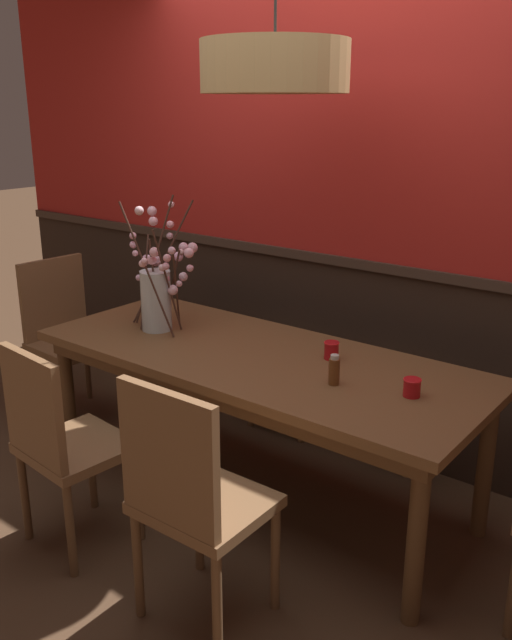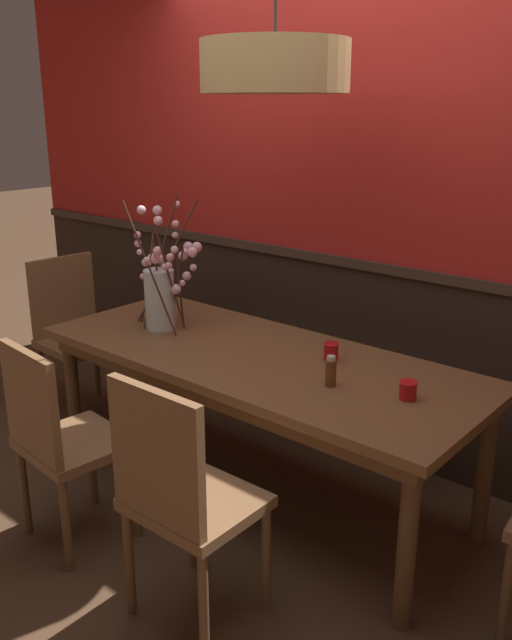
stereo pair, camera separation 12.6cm
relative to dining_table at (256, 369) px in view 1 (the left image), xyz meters
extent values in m
plane|color=#4C3321|center=(0.00, 0.00, -0.65)|extent=(24.00, 24.00, 0.00)
cube|color=#2D2119|center=(0.00, 0.78, -0.14)|extent=(5.34, 0.12, 1.03)
cube|color=#3E2E24|center=(0.00, 0.77, 0.39)|extent=(5.34, 0.14, 0.05)
cube|color=#B2231E|center=(0.00, 0.78, 1.22)|extent=(5.34, 0.12, 1.69)
cube|color=brown|center=(0.00, 0.00, 0.06)|extent=(2.17, 0.87, 0.04)
cube|color=brown|center=(0.00, 0.00, 0.00)|extent=(2.07, 0.76, 0.08)
cylinder|color=brown|center=(-1.00, -0.34, -0.31)|extent=(0.07, 0.07, 0.69)
cylinder|color=brown|center=(1.00, -0.34, -0.31)|extent=(0.07, 0.07, 0.69)
cylinder|color=brown|center=(-1.00, 0.34, -0.31)|extent=(0.07, 0.07, 0.69)
cylinder|color=brown|center=(1.00, 0.34, -0.31)|extent=(0.07, 0.07, 0.69)
cube|color=brown|center=(-0.30, 0.75, -0.20)|extent=(0.43, 0.44, 0.04)
cube|color=brown|center=(-0.31, 0.94, 0.06)|extent=(0.39, 0.05, 0.48)
cylinder|color=brown|center=(-0.12, 0.57, -0.44)|extent=(0.04, 0.04, 0.44)
cylinder|color=brown|center=(-0.47, 0.56, -0.44)|extent=(0.04, 0.04, 0.44)
cylinder|color=brown|center=(-0.13, 0.93, -0.44)|extent=(0.04, 0.04, 0.44)
cylinder|color=brown|center=(-0.49, 0.92, -0.44)|extent=(0.04, 0.04, 0.44)
cube|color=brown|center=(0.37, -0.77, -0.19)|extent=(0.45, 0.40, 0.04)
cube|color=brown|center=(0.37, -0.95, 0.08)|extent=(0.42, 0.04, 0.48)
cylinder|color=brown|center=(0.17, -0.60, -0.43)|extent=(0.04, 0.04, 0.45)
cylinder|color=brown|center=(0.56, -0.60, -0.43)|extent=(0.04, 0.04, 0.45)
cylinder|color=brown|center=(0.18, -0.94, -0.43)|extent=(0.04, 0.04, 0.45)
cylinder|color=brown|center=(0.56, -0.93, -0.43)|extent=(0.04, 0.04, 0.45)
cube|color=brown|center=(-1.38, 0.01, -0.19)|extent=(0.45, 0.47, 0.04)
cube|color=brown|center=(-1.58, 0.02, 0.07)|extent=(0.06, 0.43, 0.48)
cylinder|color=brown|center=(-1.19, 0.20, -0.43)|extent=(0.04, 0.04, 0.44)
cylinder|color=brown|center=(-1.21, -0.19, -0.43)|extent=(0.04, 0.04, 0.44)
cylinder|color=brown|center=(-1.55, 0.22, -0.43)|extent=(0.04, 0.04, 0.44)
cylinder|color=brown|center=(-1.58, -0.17, -0.43)|extent=(0.04, 0.04, 0.44)
cube|color=brown|center=(0.35, 0.78, -0.19)|extent=(0.43, 0.43, 0.04)
cube|color=brown|center=(0.35, 0.97, 0.05)|extent=(0.40, 0.05, 0.44)
cylinder|color=brown|center=(0.52, 0.59, -0.43)|extent=(0.04, 0.04, 0.44)
cylinder|color=brown|center=(0.16, 0.60, -0.43)|extent=(0.04, 0.04, 0.44)
cylinder|color=brown|center=(0.53, 0.95, -0.43)|extent=(0.04, 0.04, 0.44)
cylinder|color=brown|center=(0.17, 0.96, -0.43)|extent=(0.04, 0.04, 0.44)
cube|color=brown|center=(-0.37, -0.76, -0.21)|extent=(0.46, 0.44, 0.04)
cube|color=brown|center=(-0.38, -0.94, 0.04)|extent=(0.41, 0.07, 0.45)
cylinder|color=brown|center=(-0.53, -0.58, -0.44)|extent=(0.04, 0.04, 0.43)
cylinder|color=brown|center=(-0.17, -0.61, -0.44)|extent=(0.04, 0.04, 0.43)
cylinder|color=brown|center=(-0.57, -0.92, -0.44)|extent=(0.04, 0.04, 0.43)
cylinder|color=brown|center=(-0.20, -0.95, -0.44)|extent=(0.04, 0.04, 0.43)
cylinder|color=silver|center=(-0.62, -0.03, 0.23)|extent=(0.15, 0.15, 0.31)
cylinder|color=silver|center=(-0.62, -0.03, 0.12)|extent=(0.14, 0.14, 0.07)
cylinder|color=#472D23|center=(-0.62, -0.03, 0.32)|extent=(0.03, 0.07, 0.47)
sphere|color=#F3AACF|center=(-0.61, 0.00, 0.33)|extent=(0.05, 0.05, 0.05)
sphere|color=#F5A7C9|center=(-0.65, -0.05, 0.36)|extent=(0.05, 0.05, 0.05)
sphere|color=#F2AEBC|center=(-0.59, -0.06, 0.49)|extent=(0.05, 0.05, 0.05)
sphere|color=beige|center=(-0.59, -0.04, 0.33)|extent=(0.03, 0.03, 0.03)
sphere|color=#F8A7BA|center=(-0.62, -0.04, 0.45)|extent=(0.05, 0.05, 0.05)
cylinder|color=#472D23|center=(-0.71, 0.12, 0.40)|extent=(0.27, 0.21, 0.64)
sphere|color=#FCB8C7|center=(-0.78, 0.26, 0.67)|extent=(0.04, 0.04, 0.04)
sphere|color=#FCABBF|center=(-0.72, 0.19, 0.58)|extent=(0.04, 0.04, 0.04)
sphere|color=#ECB8D2|center=(-0.73, 0.19, 0.52)|extent=(0.04, 0.04, 0.04)
cylinder|color=#472D23|center=(-0.69, 0.04, 0.42)|extent=(0.18, 0.15, 0.67)
sphere|color=#F9B4C6|center=(-0.73, 0.07, 0.61)|extent=(0.05, 0.05, 0.05)
sphere|color=#F0B4CA|center=(-0.76, 0.10, 0.66)|extent=(0.05, 0.05, 0.05)
sphere|color=silver|center=(-0.67, 0.02, 0.43)|extent=(0.04, 0.04, 0.04)
sphere|color=#EBB3C7|center=(-0.71, 0.06, 0.40)|extent=(0.05, 0.05, 0.05)
cylinder|color=#472D23|center=(-0.53, -0.03, 0.35)|extent=(0.05, 0.14, 0.53)
sphere|color=beige|center=(-0.54, -0.06, 0.42)|extent=(0.04, 0.04, 0.04)
sphere|color=#FEAEC7|center=(-0.56, -0.02, 0.35)|extent=(0.05, 0.05, 0.05)
sphere|color=#FEAEBC|center=(-0.52, -0.04, 0.47)|extent=(0.04, 0.04, 0.04)
sphere|color=#EFA7BC|center=(-0.52, -0.05, 0.43)|extent=(0.04, 0.04, 0.04)
sphere|color=#EEB2CB|center=(-0.47, -0.06, 0.52)|extent=(0.04, 0.04, 0.04)
cylinder|color=#472D23|center=(-0.70, -0.03, 0.32)|extent=(0.07, 0.15, 0.47)
sphere|color=#EDADD1|center=(-0.68, -0.03, 0.36)|extent=(0.05, 0.05, 0.05)
sphere|color=#ECA6C7|center=(-0.71, -0.02, 0.41)|extent=(0.03, 0.03, 0.03)
sphere|color=#E8B0D1|center=(-0.73, -0.04, 0.34)|extent=(0.03, 0.03, 0.03)
sphere|color=#F2AFD0|center=(-0.77, -0.03, 0.50)|extent=(0.04, 0.04, 0.04)
sphere|color=#EDA8C1|center=(-0.76, -0.04, 0.55)|extent=(0.04, 0.04, 0.04)
sphere|color=#ECABC5|center=(-0.72, -0.06, 0.47)|extent=(0.03, 0.03, 0.03)
cylinder|color=#472D23|center=(-0.56, -0.14, 0.42)|extent=(0.23, 0.13, 0.67)
sphere|color=#FCBAC5|center=(-0.57, -0.16, 0.46)|extent=(0.04, 0.04, 0.04)
sphere|color=beige|center=(-0.50, -0.22, 0.72)|extent=(0.04, 0.04, 0.04)
sphere|color=#F4B1C0|center=(-0.55, -0.16, 0.47)|extent=(0.03, 0.03, 0.03)
cylinder|color=#472D23|center=(-0.53, 0.02, 0.29)|extent=(0.11, 0.14, 0.42)
sphere|color=#EDB0C5|center=(-0.51, 0.02, 0.33)|extent=(0.03, 0.03, 0.03)
sphere|color=#F3BCD0|center=(-0.52, -0.01, 0.30)|extent=(0.05, 0.05, 0.05)
sphere|color=#FBB9CC|center=(-0.49, 0.08, 0.48)|extent=(0.05, 0.05, 0.05)
sphere|color=silver|center=(-0.52, 0.06, 0.35)|extent=(0.05, 0.05, 0.05)
sphere|color=#EDA9C1|center=(-0.48, 0.08, 0.40)|extent=(0.04, 0.04, 0.04)
cylinder|color=#472D23|center=(-0.62, 0.09, 0.29)|extent=(0.18, 0.06, 0.41)
sphere|color=beige|center=(-0.59, 0.13, 0.46)|extent=(0.03, 0.03, 0.03)
sphere|color=#F6BACD|center=(-0.56, 0.19, 0.48)|extent=(0.05, 0.05, 0.05)
sphere|color=#F0B3CB|center=(-0.62, 0.18, 0.48)|extent=(0.05, 0.05, 0.05)
sphere|color=#EEAAD1|center=(-0.61, 0.13, 0.43)|extent=(0.05, 0.05, 0.05)
cylinder|color=#472D23|center=(-0.72, 0.05, 0.27)|extent=(0.16, 0.19, 0.38)
sphere|color=#F1AFBA|center=(-0.76, 0.04, 0.28)|extent=(0.04, 0.04, 0.04)
sphere|color=beige|center=(-0.69, 0.05, 0.27)|extent=(0.04, 0.04, 0.04)
sphere|color=#F8B8CA|center=(-0.73, 0.05, 0.27)|extent=(0.05, 0.05, 0.05)
sphere|color=#E8AAD2|center=(-0.79, 0.07, 0.40)|extent=(0.05, 0.05, 0.05)
sphere|color=beige|center=(-0.74, 0.07, 0.27)|extent=(0.05, 0.05, 0.05)
cylinder|color=red|center=(0.31, 0.16, 0.12)|extent=(0.07, 0.07, 0.08)
torus|color=red|center=(0.31, 0.16, 0.16)|extent=(0.07, 0.07, 0.01)
cylinder|color=silver|center=(0.31, 0.16, 0.11)|extent=(0.05, 0.05, 0.04)
cylinder|color=red|center=(0.78, 0.00, 0.12)|extent=(0.07, 0.07, 0.07)
torus|color=red|center=(0.78, 0.00, 0.15)|extent=(0.07, 0.07, 0.01)
cylinder|color=silver|center=(0.78, 0.00, 0.11)|extent=(0.05, 0.05, 0.04)
cylinder|color=brown|center=(0.48, -0.09, 0.14)|extent=(0.05, 0.05, 0.11)
cylinder|color=beige|center=(0.48, -0.09, 0.20)|extent=(0.03, 0.03, 0.02)
cylinder|color=tan|center=(0.05, 0.06, 1.33)|extent=(0.62, 0.62, 0.21)
sphere|color=#F9EAB7|center=(0.05, 0.06, 1.30)|extent=(0.14, 0.14, 0.14)
camera|label=1|loc=(1.82, -2.33, 1.19)|focal=38.05mm
camera|label=2|loc=(1.91, -2.25, 1.19)|focal=38.05mm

